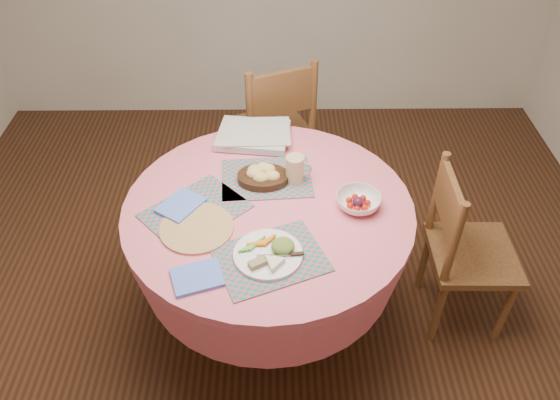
% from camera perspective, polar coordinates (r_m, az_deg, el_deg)
% --- Properties ---
extents(ground, '(4.00, 4.00, 0.00)m').
position_cam_1_polar(ground, '(2.87, -1.02, -11.89)').
color(ground, '#331C0F').
rests_on(ground, ground).
extents(dining_table, '(1.24, 1.24, 0.75)m').
position_cam_1_polar(dining_table, '(2.45, -1.17, -3.99)').
color(dining_table, '#E66B76').
rests_on(dining_table, ground).
extents(chair_right, '(0.40, 0.41, 0.88)m').
position_cam_1_polar(chair_right, '(2.67, 18.65, -4.80)').
color(chair_right, brown).
rests_on(chair_right, ground).
extents(chair_back, '(0.58, 0.57, 0.97)m').
position_cam_1_polar(chair_back, '(3.21, -0.74, 7.40)').
color(chair_back, brown).
rests_on(chair_back, ground).
extents(placemat_front, '(0.48, 0.43, 0.01)m').
position_cam_1_polar(placemat_front, '(2.09, -1.00, -6.13)').
color(placemat_front, '#167D63').
rests_on(placemat_front, dining_table).
extents(placemat_left, '(0.50, 0.49, 0.01)m').
position_cam_1_polar(placemat_left, '(2.31, -8.83, -1.13)').
color(placemat_left, '#167D63').
rests_on(placemat_left, dining_table).
extents(placemat_back, '(0.42, 0.33, 0.01)m').
position_cam_1_polar(placemat_back, '(2.45, -1.41, 2.31)').
color(placemat_back, '#167D63').
rests_on(placemat_back, dining_table).
extents(wicker_trivet, '(0.30, 0.30, 0.01)m').
position_cam_1_polar(wicker_trivet, '(2.23, -8.70, -2.89)').
color(wicker_trivet, '#A16B45').
rests_on(wicker_trivet, dining_table).
extents(napkin_near, '(0.22, 0.19, 0.01)m').
position_cam_1_polar(napkin_near, '(2.04, -8.66, -7.98)').
color(napkin_near, '#5678DE').
rests_on(napkin_near, dining_table).
extents(napkin_far, '(0.22, 0.23, 0.01)m').
position_cam_1_polar(napkin_far, '(2.33, -10.34, -0.56)').
color(napkin_far, '#5678DE').
rests_on(napkin_far, placemat_left).
extents(dinner_plate, '(0.27, 0.27, 0.05)m').
position_cam_1_polar(dinner_plate, '(2.08, -1.07, -5.64)').
color(dinner_plate, white).
rests_on(dinner_plate, placemat_front).
extents(bread_bowl, '(0.23, 0.23, 0.08)m').
position_cam_1_polar(bread_bowl, '(2.41, -1.81, 2.67)').
color(bread_bowl, black).
rests_on(bread_bowl, placemat_back).
extents(latte_mug, '(0.12, 0.08, 0.13)m').
position_cam_1_polar(latte_mug, '(2.39, 1.62, 3.25)').
color(latte_mug, tan).
rests_on(latte_mug, placemat_back).
extents(fruit_bowl, '(0.24, 0.24, 0.06)m').
position_cam_1_polar(fruit_bowl, '(2.31, 8.18, -0.19)').
color(fruit_bowl, white).
rests_on(fruit_bowl, dining_table).
extents(newspaper_stack, '(0.37, 0.31, 0.04)m').
position_cam_1_polar(newspaper_stack, '(2.69, -2.76, 6.84)').
color(newspaper_stack, silver).
rests_on(newspaper_stack, dining_table).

